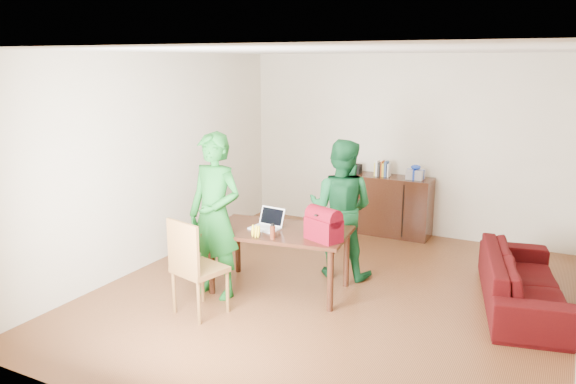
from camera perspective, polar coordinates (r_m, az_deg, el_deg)
The scene contains 10 objects.
room at distance 6.23m, azimuth 5.20°, elevation 1.18°, with size 5.20×5.70×2.90m.
table at distance 6.41m, azimuth -0.83°, elevation -4.60°, with size 1.66×1.08×0.73m.
chair at distance 6.02m, azimuth -9.00°, elevation -9.40°, with size 0.57×0.55×1.04m.
person_near at distance 6.25m, azimuth -7.42°, elevation -2.42°, with size 0.68×0.44×1.85m, color #15601D.
person_far at distance 6.84m, azimuth 5.39°, elevation -1.68°, with size 0.82×0.64×1.70m, color #125227.
laptop at distance 6.39m, azimuth -2.39°, elevation -3.41°, with size 0.35×0.26×0.23m.
bananas at distance 6.11m, azimuth -3.30°, elevation -4.38°, with size 0.14×0.09×0.05m, color gold, non-canonical shape.
bottle at distance 6.03m, azimuth -1.59°, elevation -4.03°, with size 0.06×0.06×0.17m, color #522212.
red_bag at distance 5.99m, azimuth 3.64°, elevation -3.60°, with size 0.39×0.22×0.29m, color maroon.
sofa at distance 6.61m, azimuth 22.79°, elevation -8.31°, with size 1.99×0.78×0.58m, color #380711.
Camera 1 is at (2.30, -5.51, 2.61)m, focal length 35.00 mm.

